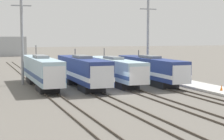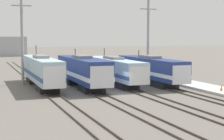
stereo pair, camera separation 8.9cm
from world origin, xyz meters
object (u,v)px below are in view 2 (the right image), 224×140
object	(u,v)px
catenary_tower_left	(22,39)
traffic_cone	(221,88)
catenary_tower_right	(148,39)
locomotive_center_left	(83,71)
locomotive_center_right	(115,70)
locomotive_far_right	(151,69)
locomotive_far_left	(42,71)

from	to	relation	value
catenary_tower_left	traffic_cone	bearing A→B (deg)	-36.79
catenary_tower_left	catenary_tower_right	size ratio (longest dim) A/B	1.00
locomotive_center_left	catenary_tower_right	world-z (taller)	catenary_tower_right
locomotive_center_left	traffic_cone	size ratio (longest dim) A/B	24.14
locomotive_center_right	locomotive_far_right	distance (m)	5.22
locomotive_center_left	traffic_cone	distance (m)	17.42
locomotive_center_right	catenary_tower_right	distance (m)	9.31
locomotive_far_left	locomotive_center_right	world-z (taller)	locomotive_far_left
locomotive_center_left	locomotive_far_right	bearing A→B (deg)	3.46
traffic_cone	catenary_tower_right	bearing A→B (deg)	97.57
locomotive_center_left	catenary_tower_left	size ratio (longest dim) A/B	1.35
locomotive_center_left	locomotive_far_right	xyz separation A→B (m)	(10.12, 0.61, -0.11)
locomotive_far_right	traffic_cone	distance (m)	11.37
locomotive_far_left	locomotive_far_right	distance (m)	15.26
catenary_tower_left	traffic_cone	xyz separation A→B (m)	(21.34, -15.95, -5.76)
locomotive_center_left	catenary_tower_right	size ratio (longest dim) A/B	1.35
locomotive_center_right	catenary_tower_right	size ratio (longest dim) A/B	1.46
locomotive_center_left	catenary_tower_right	bearing A→B (deg)	26.59
catenary_tower_left	catenary_tower_right	distance (m)	19.22
locomotive_far_right	locomotive_center_left	bearing A→B (deg)	-176.54
catenary_tower_right	catenary_tower_left	bearing A→B (deg)	180.00
locomotive_center_left	catenary_tower_left	distance (m)	10.23
locomotive_far_right	catenary_tower_right	world-z (taller)	catenary_tower_right
locomotive_center_left	catenary_tower_left	bearing A→B (deg)	139.31
locomotive_center_left	locomotive_far_right	world-z (taller)	locomotive_center_left
locomotive_far_left	traffic_cone	world-z (taller)	locomotive_far_left
locomotive_center_left	catenary_tower_left	xyz separation A→B (m)	(-7.07, 6.08, 4.20)
locomotive_far_left	traffic_cone	size ratio (longest dim) A/B	26.48
locomotive_far_left	locomotive_center_right	size ratio (longest dim) A/B	1.01
locomotive_center_right	traffic_cone	world-z (taller)	locomotive_center_right
locomotive_far_right	catenary_tower_right	distance (m)	7.25
catenary_tower_right	locomotive_center_right	bearing A→B (deg)	-149.48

